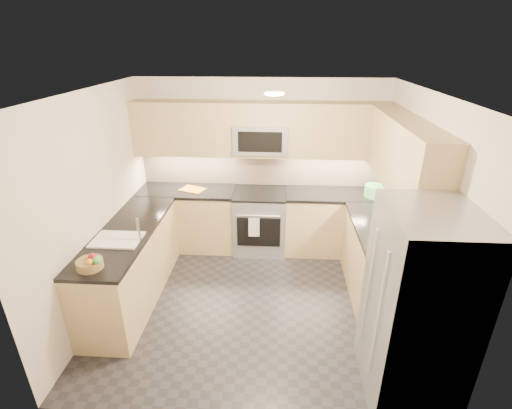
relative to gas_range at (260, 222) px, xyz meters
The scene contains 36 objects.
floor 1.35m from the gas_range, 90.00° to the right, with size 3.60×3.20×0.00m, color #232328.
ceiling 2.41m from the gas_range, 90.00° to the right, with size 3.60×3.20×0.02m, color beige.
wall_back 0.86m from the gas_range, 90.00° to the left, with size 3.60×0.02×2.50m, color beige.
wall_front 2.98m from the gas_range, 90.00° to the right, with size 3.60×0.02×2.50m, color beige.
wall_left 2.34m from the gas_range, 144.69° to the right, with size 0.02×3.20×2.50m, color beige.
wall_right 2.34m from the gas_range, 35.31° to the right, with size 0.02×3.20×2.50m, color beige.
base_cab_back_left 1.09m from the gas_range, behind, with size 1.42×0.60×0.90m, color tan.
base_cab_back_right 1.09m from the gas_range, ahead, with size 1.42×0.60×0.90m, color tan.
base_cab_right 1.88m from the gas_range, 36.87° to the right, with size 0.60×1.70×0.90m, color tan.
base_cab_peninsula 1.97m from the gas_range, 139.64° to the right, with size 0.60×2.00×0.90m, color tan.
countertop_back_left 1.19m from the gas_range, behind, with size 1.42×0.63×0.04m, color black.
countertop_back_right 1.19m from the gas_range, ahead, with size 1.42×0.63×0.04m, color black.
countertop_right 1.93m from the gas_range, 36.87° to the right, with size 0.63×1.70×0.04m, color black.
countertop_peninsula 2.02m from the gas_range, 139.64° to the right, with size 0.63×2.00×0.04m, color black.
upper_cab_back 1.38m from the gas_range, 90.00° to the left, with size 3.60×0.35×0.75m, color tan.
upper_cab_right 2.35m from the gas_range, 31.61° to the right, with size 0.35×1.95×0.75m, color tan.
backsplash_back 0.81m from the gas_range, 90.00° to the left, with size 3.60×0.01×0.51m, color tan.
backsplash_right 2.11m from the gas_range, 24.68° to the right, with size 0.01×2.30×0.51m, color tan.
gas_range is the anchor object (origin of this frame).
range_cooktop 0.46m from the gas_range, ahead, with size 0.76×0.65×0.03m, color black.
oven_door_glass 0.33m from the gas_range, 90.00° to the right, with size 0.62×0.02×0.45m, color black.
oven_handle 0.44m from the gas_range, 90.00° to the right, with size 0.02×0.02×0.60m, color #B2B5BA.
microwave 1.25m from the gas_range, 90.00° to the left, with size 0.76×0.40×0.40m, color #979A9E.
microwave_door 1.25m from the gas_range, 90.00° to the right, with size 0.60×0.01×0.28m, color black.
refrigerator 2.86m from the gas_range, 59.12° to the right, with size 0.70×0.90×1.80m, color #9A9CA2.
fridge_handle_left 2.86m from the gas_range, 67.48° to the right, with size 0.02×0.02×1.20m, color #B2B5BA.
fridge_handle_right 2.54m from the gas_range, 64.31° to the right, with size 0.02×0.02×1.20m, color #B2B5BA.
sink_basin 2.18m from the gas_range, 134.53° to the right, with size 0.52×0.38×0.16m, color white.
faucet 2.06m from the gas_range, 129.12° to the right, with size 0.03×0.03×0.28m, color silver.
utensil_bowl 1.72m from the gas_range, ahead, with size 0.28×0.28×0.16m, color green.
cutting_board 1.11m from the gas_range, behind, with size 0.35×0.24×0.01m, color orange.
fruit_basket 2.63m from the gas_range, 126.66° to the right, with size 0.25×0.25×0.09m, color olive.
fruit_apple 2.62m from the gas_range, 126.47° to the right, with size 0.08×0.08×0.08m, color #A4121D.
fruit_pear 2.62m from the gas_range, 124.44° to the right, with size 0.08×0.08×0.08m, color #4CB154.
dish_towel_check 0.39m from the gas_range, 99.83° to the right, with size 0.15×0.01×0.29m, color white.
fruit_orange 2.67m from the gas_range, 125.03° to the right, with size 0.06×0.06×0.06m, color orange.
Camera 1 is at (0.26, -3.72, 2.97)m, focal length 26.00 mm.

